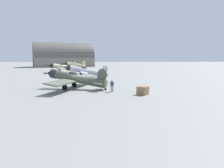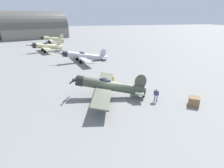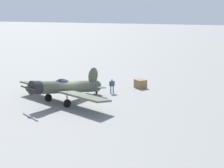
# 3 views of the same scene
# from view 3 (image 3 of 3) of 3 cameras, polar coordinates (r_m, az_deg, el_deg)

# --- Properties ---
(ground_plane) EXTENTS (400.00, 400.00, 0.00)m
(ground_plane) POSITION_cam_3_polar(r_m,az_deg,el_deg) (33.77, -7.76, -3.06)
(ground_plane) COLOR gray
(airplane_foreground) EXTENTS (12.29, 9.66, 3.22)m
(airplane_foreground) POSITION_cam_3_polar(r_m,az_deg,el_deg) (33.05, -8.52, -0.62)
(airplane_foreground) COLOR #4C5442
(airplane_foreground) RESTS_ON ground_plane
(ground_crew_mechanic) EXTENTS (0.51, 0.47, 1.67)m
(ground_crew_mechanic) POSITION_cam_3_polar(r_m,az_deg,el_deg) (36.35, 0.00, -0.14)
(ground_crew_mechanic) COLOR #384766
(ground_crew_mechanic) RESTS_ON ground_plane
(equipment_crate) EXTENTS (1.73, 1.71, 1.05)m
(equipment_crate) POSITION_cam_3_polar(r_m,az_deg,el_deg) (39.17, 5.17, 0.05)
(equipment_crate) COLOR olive
(equipment_crate) RESTS_ON ground_plane
(fuel_drum) EXTENTS (0.69, 0.69, 0.92)m
(fuel_drum) POSITION_cam_3_polar(r_m,az_deg,el_deg) (38.10, -13.78, -0.75)
(fuel_drum) COLOR gold
(fuel_drum) RESTS_ON ground_plane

